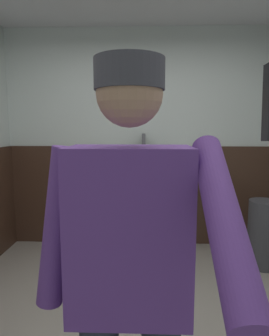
# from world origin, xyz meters

# --- Properties ---
(wall_back) EXTENTS (3.86, 0.12, 2.65)m
(wall_back) POSITION_xyz_m (0.00, 1.93, 1.33)
(wall_back) COLOR silver
(wall_back) RESTS_ON ground_plane
(wainscot_band_back) EXTENTS (3.26, 0.03, 1.24)m
(wainscot_band_back) POSITION_xyz_m (0.00, 1.85, 0.62)
(wainscot_band_back) COLOR #382319
(wainscot_band_back) RESTS_ON ground_plane
(urinal_left) EXTENTS (0.40, 0.34, 1.24)m
(urinal_left) POSITION_xyz_m (-0.33, 1.71, 0.78)
(urinal_left) COLOR white
(urinal_left) RESTS_ON ground_plane
(urinal_middle) EXTENTS (0.40, 0.34, 1.24)m
(urinal_middle) POSITION_xyz_m (0.42, 1.71, 0.78)
(urinal_middle) COLOR white
(urinal_middle) RESTS_ON ground_plane
(privacy_divider_panel) EXTENTS (0.04, 0.40, 0.90)m
(privacy_divider_panel) POSITION_xyz_m (0.05, 1.64, 0.95)
(privacy_divider_panel) COLOR #4C4C51
(person) EXTENTS (0.62, 0.60, 1.68)m
(person) POSITION_xyz_m (0.01, -0.83, 0.98)
(person) COLOR #2D3342
(person) RESTS_ON ground_plane
(trash_bin) EXTENTS (0.32, 0.32, 0.71)m
(trash_bin) POSITION_xyz_m (1.32, 1.25, 0.36)
(trash_bin) COLOR #38383D
(trash_bin) RESTS_ON ground_plane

